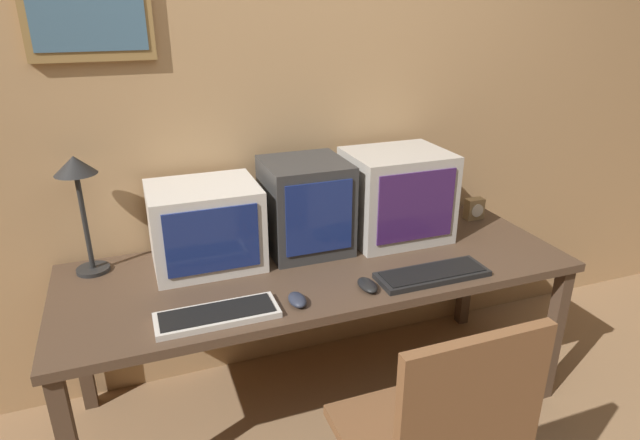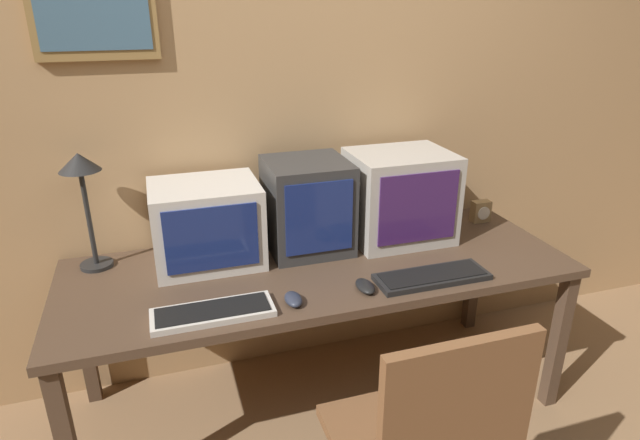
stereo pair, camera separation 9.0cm
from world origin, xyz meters
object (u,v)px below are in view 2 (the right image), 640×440
(monitor_right, at_px, (400,196))
(keyboard_side, at_px, (432,277))
(keyboard_main, at_px, (213,312))
(mouse_near_keyboard, at_px, (293,299))
(monitor_left, at_px, (207,223))
(desk_lamp, at_px, (82,180))
(monitor_center, at_px, (307,206))
(desk_clock, at_px, (481,211))
(mouse_far_corner, at_px, (365,286))

(monitor_right, xyz_separation_m, keyboard_side, (-0.05, -0.42, -0.19))
(keyboard_main, bearing_deg, mouse_near_keyboard, -1.65)
(monitor_left, bearing_deg, desk_lamp, 168.97)
(keyboard_side, bearing_deg, monitor_center, 131.35)
(monitor_left, relative_size, keyboard_side, 0.96)
(mouse_near_keyboard, bearing_deg, desk_clock, 23.42)
(mouse_near_keyboard, relative_size, desk_clock, 1.00)
(mouse_far_corner, xyz_separation_m, desk_clock, (0.80, 0.46, 0.04))
(monitor_left, distance_m, monitor_center, 0.43)
(desk_clock, relative_size, desk_lamp, 0.22)
(monitor_center, distance_m, keyboard_side, 0.61)
(keyboard_side, distance_m, mouse_far_corner, 0.28)
(mouse_near_keyboard, distance_m, desk_lamp, 0.95)
(monitor_left, xyz_separation_m, desk_clock, (1.33, 0.03, -0.12))
(monitor_left, height_order, desk_clock, monitor_left)
(monitor_center, distance_m, mouse_far_corner, 0.48)
(desk_clock, bearing_deg, monitor_left, -178.83)
(monitor_center, xyz_separation_m, keyboard_main, (-0.47, -0.44, -0.19))
(monitor_right, height_order, keyboard_main, monitor_right)
(monitor_center, height_order, keyboard_side, monitor_center)
(keyboard_main, distance_m, desk_lamp, 0.76)
(mouse_near_keyboard, xyz_separation_m, desk_clock, (1.09, 0.47, 0.04))
(monitor_center, height_order, mouse_far_corner, monitor_center)
(monitor_left, bearing_deg, monitor_right, -1.27)
(keyboard_main, xyz_separation_m, desk_clock, (1.37, 0.46, 0.04))
(monitor_center, xyz_separation_m, mouse_near_keyboard, (-0.18, -0.44, -0.18))
(monitor_center, height_order, mouse_near_keyboard, monitor_center)
(keyboard_main, height_order, desk_lamp, desk_lamp)
(mouse_far_corner, bearing_deg, monitor_center, 103.17)
(monitor_left, relative_size, monitor_right, 0.99)
(keyboard_side, bearing_deg, monitor_right, 83.32)
(keyboard_side, xyz_separation_m, mouse_far_corner, (-0.28, 0.00, 0.00))
(keyboard_side, distance_m, desk_clock, 0.70)
(mouse_near_keyboard, bearing_deg, monitor_left, 119.01)
(monitor_left, bearing_deg, mouse_far_corner, -39.21)
(keyboard_side, relative_size, mouse_near_keyboard, 4.30)
(keyboard_main, relative_size, desk_clock, 4.00)
(mouse_near_keyboard, bearing_deg, monitor_right, 34.62)
(mouse_near_keyboard, bearing_deg, keyboard_main, 178.35)
(desk_lamp, bearing_deg, mouse_far_corner, -27.95)
(keyboard_main, xyz_separation_m, mouse_near_keyboard, (0.29, -0.01, 0.01))
(keyboard_side, height_order, desk_lamp, desk_lamp)
(keyboard_main, bearing_deg, monitor_left, 84.51)
(monitor_right, bearing_deg, monitor_center, 177.44)
(monitor_right, bearing_deg, keyboard_main, -155.25)
(monitor_left, xyz_separation_m, mouse_far_corner, (0.53, -0.43, -0.15))
(monitor_center, height_order, desk_clock, monitor_center)
(monitor_center, bearing_deg, desk_lamp, 174.31)
(monitor_center, height_order, desk_lamp, desk_lamp)
(monitor_left, xyz_separation_m, keyboard_main, (-0.04, -0.44, -0.16))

